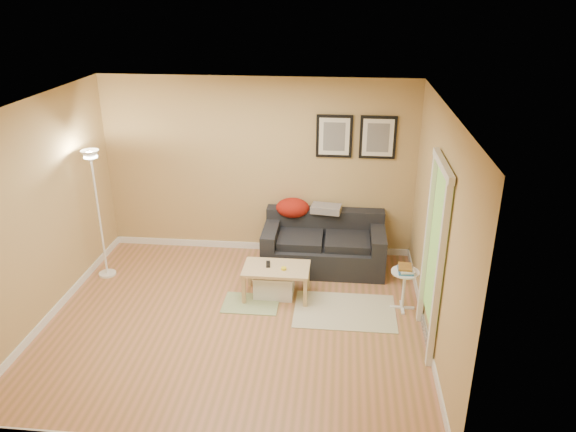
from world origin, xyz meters
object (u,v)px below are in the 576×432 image
object	(u,v)px
sofa	(324,243)
book_stack	(406,269)
side_table	(404,290)
floor_lamp	(99,218)
storage_bin	(274,284)
coffee_table	(276,282)

from	to	relation	value
sofa	book_stack	bearing A→B (deg)	-44.81
side_table	floor_lamp	distance (m)	4.09
storage_bin	sofa	bearing A→B (deg)	54.88
storage_bin	side_table	world-z (taller)	side_table
sofa	coffee_table	bearing A→B (deg)	-122.81
storage_bin	coffee_table	bearing A→B (deg)	-38.87
sofa	coffee_table	xyz separation A→B (m)	(-0.57, -0.88, -0.16)
side_table	book_stack	world-z (taller)	book_stack
storage_bin	book_stack	size ratio (longest dim) A/B	2.18
coffee_table	side_table	xyz separation A→B (m)	(1.60, -0.13, 0.05)
storage_bin	floor_lamp	xyz separation A→B (m)	(-2.39, 0.30, 0.69)
side_table	coffee_table	bearing A→B (deg)	175.21
coffee_table	storage_bin	size ratio (longest dim) A/B	1.62
coffee_table	storage_bin	world-z (taller)	coffee_table
coffee_table	book_stack	world-z (taller)	book_stack
side_table	floor_lamp	size ratio (longest dim) A/B	0.29
coffee_table	floor_lamp	distance (m)	2.53
storage_bin	floor_lamp	distance (m)	2.51
sofa	storage_bin	xyz separation A→B (m)	(-0.60, -0.86, -0.21)
book_stack	floor_lamp	world-z (taller)	floor_lamp
sofa	storage_bin	size ratio (longest dim) A/B	3.26
coffee_table	sofa	bearing A→B (deg)	44.72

